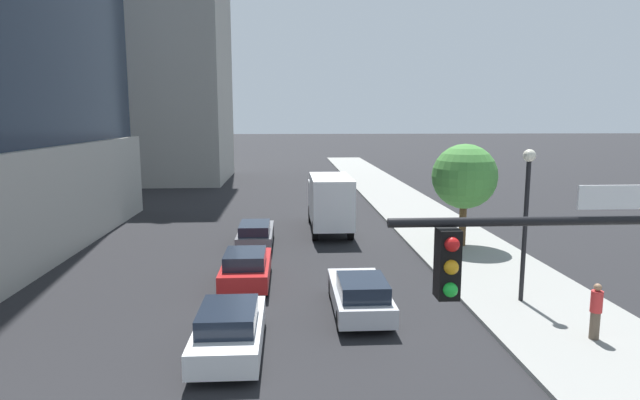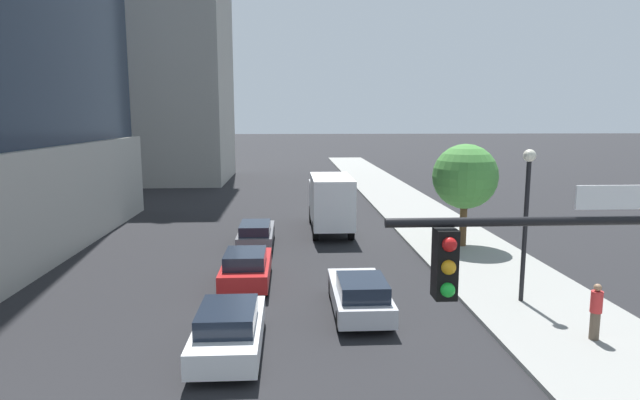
# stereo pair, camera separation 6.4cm
# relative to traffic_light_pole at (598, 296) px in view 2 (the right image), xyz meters

# --- Properties ---
(sidewalk) EXTENTS (5.22, 120.00, 0.15)m
(sidewalk) POSITION_rel_traffic_light_pole_xyz_m (4.11, 17.54, -3.92)
(sidewalk) COLOR gray
(sidewalk) RESTS_ON ground
(traffic_light_pole) EXTENTS (5.29, 0.48, 5.70)m
(traffic_light_pole) POSITION_rel_traffic_light_pole_xyz_m (0.00, 0.00, 0.00)
(traffic_light_pole) COLOR black
(traffic_light_pole) RESTS_ON sidewalk
(street_lamp) EXTENTS (0.44, 0.44, 5.42)m
(street_lamp) POSITION_rel_traffic_light_pole_xyz_m (3.58, 10.41, -0.26)
(street_lamp) COLOR black
(street_lamp) RESTS_ON sidewalk
(street_tree) EXTENTS (3.26, 3.26, 5.19)m
(street_tree) POSITION_rel_traffic_light_pole_xyz_m (4.12, 18.64, -0.30)
(street_tree) COLOR brown
(street_tree) RESTS_ON sidewalk
(car_silver) EXTENTS (1.83, 4.61, 1.43)m
(car_silver) POSITION_rel_traffic_light_pole_xyz_m (-2.33, 9.80, -3.28)
(car_silver) COLOR #B7B7BC
(car_silver) RESTS_ON ground
(car_red) EXTENTS (1.85, 4.44, 1.47)m
(car_red) POSITION_rel_traffic_light_pole_xyz_m (-6.43, 13.26, -3.27)
(car_red) COLOR red
(car_red) RESTS_ON ground
(car_white) EXTENTS (1.85, 4.34, 1.46)m
(car_white) POSITION_rel_traffic_light_pole_xyz_m (-6.43, 6.96, -3.27)
(car_white) COLOR silver
(car_white) RESTS_ON ground
(car_gray) EXTENTS (1.76, 4.68, 1.38)m
(car_gray) POSITION_rel_traffic_light_pole_xyz_m (-6.43, 19.59, -3.28)
(car_gray) COLOR slate
(car_gray) RESTS_ON ground
(box_truck) EXTENTS (2.25, 7.21, 3.35)m
(box_truck) POSITION_rel_traffic_light_pole_xyz_m (-2.33, 23.01, -2.13)
(box_truck) COLOR silver
(box_truck) RESTS_ON ground
(pedestrian_red_shirt) EXTENTS (0.34, 0.34, 1.70)m
(pedestrian_red_shirt) POSITION_rel_traffic_light_pole_xyz_m (4.30, 7.00, -2.97)
(pedestrian_red_shirt) COLOR brown
(pedestrian_red_shirt) RESTS_ON sidewalk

